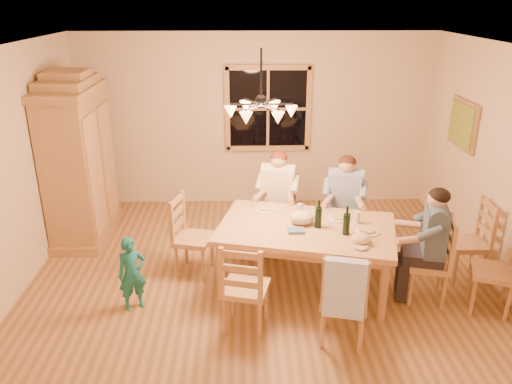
{
  "coord_description": "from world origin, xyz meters",
  "views": [
    {
      "loc": [
        -0.19,
        -5.16,
        3.19
      ],
      "look_at": [
        -0.05,
        0.1,
        1.11
      ],
      "focal_mm": 35.0,
      "sensor_mm": 36.0,
      "label": 1
    }
  ],
  "objects_px": {
    "chair_end_left": "(194,250)",
    "wine_bottle_b": "(347,220)",
    "chair_far_left": "(277,225)",
    "child": "(132,274)",
    "armoire": "(79,164)",
    "adult_woman": "(278,188)",
    "adult_plaid_man": "(345,193)",
    "chandelier": "(261,109)",
    "chair_far_right": "(342,231)",
    "chair_near_right": "(343,313)",
    "adult_slate_man": "(433,231)",
    "dining_table": "(306,234)",
    "chair_spare_front": "(490,284)",
    "chair_near_left": "(246,301)",
    "chair_end_right": "(427,275)",
    "chair_spare_back": "(465,254)",
    "wine_bottle_a": "(318,214)"
  },
  "relations": [
    {
      "from": "chair_end_left",
      "to": "wine_bottle_b",
      "type": "xyz_separation_m",
      "value": [
        1.72,
        -0.54,
        0.62
      ]
    },
    {
      "from": "chair_far_left",
      "to": "child",
      "type": "height_order",
      "value": "chair_far_left"
    },
    {
      "from": "armoire",
      "to": "wine_bottle_b",
      "type": "height_order",
      "value": "armoire"
    },
    {
      "from": "adult_woman",
      "to": "adult_plaid_man",
      "type": "distance_m",
      "value": 0.87
    },
    {
      "from": "adult_woman",
      "to": "chandelier",
      "type": "bearing_deg",
      "value": 87.94
    },
    {
      "from": "chair_far_right",
      "to": "chair_near_right",
      "type": "relative_size",
      "value": 1.0
    },
    {
      "from": "adult_slate_man",
      "to": "wine_bottle_b",
      "type": "relative_size",
      "value": 2.65
    },
    {
      "from": "adult_slate_man",
      "to": "adult_plaid_man",
      "type": "bearing_deg",
      "value": 46.64
    },
    {
      "from": "adult_woman",
      "to": "wine_bottle_b",
      "type": "bearing_deg",
      "value": 132.09
    },
    {
      "from": "dining_table",
      "to": "chair_spare_front",
      "type": "bearing_deg",
      "value": -15.35
    },
    {
      "from": "dining_table",
      "to": "chair_far_left",
      "type": "height_order",
      "value": "chair_far_left"
    },
    {
      "from": "chair_near_right",
      "to": "chair_end_left",
      "type": "bearing_deg",
      "value": 153.43
    },
    {
      "from": "chair_far_right",
      "to": "chair_near_right",
      "type": "xyz_separation_m",
      "value": [
        -0.34,
        -1.82,
        0.0
      ]
    },
    {
      "from": "chair_near_left",
      "to": "chair_near_right",
      "type": "relative_size",
      "value": 1.0
    },
    {
      "from": "chair_far_left",
      "to": "adult_woman",
      "type": "xyz_separation_m",
      "value": [
        -0.0,
        -0.0,
        0.54
      ]
    },
    {
      "from": "adult_woman",
      "to": "adult_slate_man",
      "type": "distance_m",
      "value": 2.06
    },
    {
      "from": "chair_far_left",
      "to": "chair_end_left",
      "type": "height_order",
      "value": "same"
    },
    {
      "from": "chair_far_right",
      "to": "adult_woman",
      "type": "xyz_separation_m",
      "value": [
        -0.84,
        0.21,
        0.54
      ]
    },
    {
      "from": "armoire",
      "to": "chair_spare_front",
      "type": "bearing_deg",
      "value": -21.94
    },
    {
      "from": "chair_end_right",
      "to": "chair_spare_back",
      "type": "relative_size",
      "value": 1.0
    },
    {
      "from": "armoire",
      "to": "adult_woman",
      "type": "bearing_deg",
      "value": -8.86
    },
    {
      "from": "chair_end_right",
      "to": "wine_bottle_b",
      "type": "relative_size",
      "value": 3.0
    },
    {
      "from": "adult_slate_man",
      "to": "chair_spare_front",
      "type": "bearing_deg",
      "value": -94.39
    },
    {
      "from": "adult_plaid_man",
      "to": "chair_far_right",
      "type": "bearing_deg",
      "value": -76.08
    },
    {
      "from": "child",
      "to": "chair_spare_front",
      "type": "relative_size",
      "value": 0.85
    },
    {
      "from": "chandelier",
      "to": "adult_woman",
      "type": "xyz_separation_m",
      "value": [
        0.26,
        0.92,
        -1.24
      ]
    },
    {
      "from": "chair_near_right",
      "to": "child",
      "type": "distance_m",
      "value": 2.24
    },
    {
      "from": "chair_spare_back",
      "to": "chair_end_left",
      "type": "bearing_deg",
      "value": 87.58
    },
    {
      "from": "armoire",
      "to": "adult_slate_man",
      "type": "distance_m",
      "value": 4.61
    },
    {
      "from": "armoire",
      "to": "chair_far_right",
      "type": "xyz_separation_m",
      "value": [
        3.53,
        -0.63,
        -0.75
      ]
    },
    {
      "from": "chair_far_left",
      "to": "wine_bottle_a",
      "type": "height_order",
      "value": "wine_bottle_a"
    },
    {
      "from": "chair_end_right",
      "to": "adult_woman",
      "type": "xyz_separation_m",
      "value": [
        -1.57,
        1.34,
        0.54
      ]
    },
    {
      "from": "chair_near_right",
      "to": "adult_plaid_man",
      "type": "bearing_deg",
      "value": 93.37
    },
    {
      "from": "chair_near_right",
      "to": "adult_slate_man",
      "type": "bearing_deg",
      "value": 46.74
    },
    {
      "from": "chair_spare_front",
      "to": "chair_spare_back",
      "type": "bearing_deg",
      "value": 20.5
    },
    {
      "from": "chair_end_left",
      "to": "chair_near_right",
      "type": "bearing_deg",
      "value": 63.43
    },
    {
      "from": "wine_bottle_b",
      "to": "wine_bottle_a",
      "type": "bearing_deg",
      "value": 146.55
    },
    {
      "from": "dining_table",
      "to": "chair_near_right",
      "type": "bearing_deg",
      "value": -76.02
    },
    {
      "from": "chair_spare_front",
      "to": "chair_near_right",
      "type": "bearing_deg",
      "value": 126.46
    },
    {
      "from": "chair_end_left",
      "to": "chair_far_right",
      "type": "bearing_deg",
      "value": 117.98
    },
    {
      "from": "dining_table",
      "to": "child",
      "type": "height_order",
      "value": "child"
    },
    {
      "from": "adult_slate_man",
      "to": "chair_spare_back",
      "type": "xyz_separation_m",
      "value": [
        0.62,
        0.45,
        -0.54
      ]
    },
    {
      "from": "chandelier",
      "to": "chair_near_right",
      "type": "xyz_separation_m",
      "value": [
        0.77,
        -1.11,
        -1.77
      ]
    },
    {
      "from": "chair_end_left",
      "to": "wine_bottle_a",
      "type": "relative_size",
      "value": 3.0
    },
    {
      "from": "chair_end_right",
      "to": "wine_bottle_a",
      "type": "relative_size",
      "value": 3.0
    },
    {
      "from": "adult_plaid_man",
      "to": "chair_spare_back",
      "type": "xyz_separation_m",
      "value": [
        1.34,
        -0.68,
        -0.54
      ]
    },
    {
      "from": "chandelier",
      "to": "adult_woman",
      "type": "relative_size",
      "value": 0.88
    },
    {
      "from": "dining_table",
      "to": "adult_slate_man",
      "type": "height_order",
      "value": "adult_slate_man"
    },
    {
      "from": "chair_end_right",
      "to": "wine_bottle_a",
      "type": "bearing_deg",
      "value": 89.87
    },
    {
      "from": "chair_end_right",
      "to": "adult_slate_man",
      "type": "height_order",
      "value": "adult_slate_man"
    }
  ]
}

